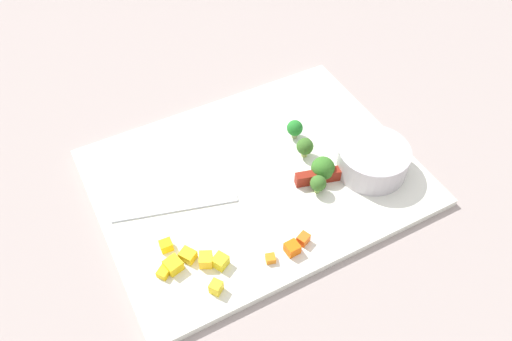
{
  "coord_description": "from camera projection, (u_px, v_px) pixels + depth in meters",
  "views": [
    {
      "loc": [
        0.24,
        0.45,
        0.6
      ],
      "look_at": [
        0.0,
        0.0,
        0.02
      ],
      "focal_mm": 35.53,
      "sensor_mm": 36.0,
      "label": 1
    }
  ],
  "objects": [
    {
      "name": "ground_plane",
      "position": [
        256.0,
        180.0,
        0.79
      ],
      "size": [
        4.0,
        4.0,
        0.0
      ],
      "primitive_type": "plane",
      "color": "#9F928D"
    },
    {
      "name": "cutting_board",
      "position": [
        256.0,
        177.0,
        0.79
      ],
      "size": [
        0.48,
        0.37,
        0.01
      ],
      "primitive_type": "cube",
      "color": "white",
      "rests_on": "ground_plane"
    },
    {
      "name": "prep_bowl",
      "position": [
        372.0,
        159.0,
        0.77
      ],
      "size": [
        0.11,
        0.11,
        0.04
      ],
      "primitive_type": "cylinder",
      "color": "#BEB8BE",
      "rests_on": "cutting_board"
    },
    {
      "name": "chef_knife",
      "position": [
        276.0,
        185.0,
        0.76
      ],
      "size": [
        0.35,
        0.11,
        0.02
      ],
      "rotation": [
        0.0,
        0.0,
        6.01
      ],
      "color": "silver",
      "rests_on": "cutting_board"
    },
    {
      "name": "carrot_dice_0",
      "position": [
        270.0,
        259.0,
        0.68
      ],
      "size": [
        0.02,
        0.02,
        0.01
      ],
      "primitive_type": "cube",
      "rotation": [
        0.0,
        0.0,
        1.27
      ],
      "color": "orange",
      "rests_on": "cutting_board"
    },
    {
      "name": "carrot_dice_1",
      "position": [
        301.0,
        240.0,
        0.69
      ],
      "size": [
        0.02,
        0.02,
        0.01
      ],
      "primitive_type": "cube",
      "rotation": [
        0.0,
        0.0,
        1.98
      ],
      "color": "orange",
      "rests_on": "cutting_board"
    },
    {
      "name": "carrot_dice_2",
      "position": [
        292.0,
        248.0,
        0.68
      ],
      "size": [
        0.02,
        0.02,
        0.02
      ],
      "primitive_type": "cube",
      "rotation": [
        0.0,
        0.0,
        0.06
      ],
      "color": "orange",
      "rests_on": "cutting_board"
    },
    {
      "name": "pepper_dice_0",
      "position": [
        164.0,
        273.0,
        0.66
      ],
      "size": [
        0.02,
        0.02,
        0.01
      ],
      "primitive_type": "cube",
      "rotation": [
        0.0,
        0.0,
        0.63
      ],
      "color": "yellow",
      "rests_on": "cutting_board"
    },
    {
      "name": "pepper_dice_1",
      "position": [
        206.0,
        260.0,
        0.67
      ],
      "size": [
        0.02,
        0.02,
        0.02
      ],
      "primitive_type": "cube",
      "rotation": [
        0.0,
        0.0,
        1.11
      ],
      "color": "yellow",
      "rests_on": "cutting_board"
    },
    {
      "name": "pepper_dice_2",
      "position": [
        216.0,
        287.0,
        0.64
      ],
      "size": [
        0.02,
        0.02,
        0.02
      ],
      "primitive_type": "cube",
      "rotation": [
        0.0,
        0.0,
        0.62
      ],
      "color": "yellow",
      "rests_on": "cutting_board"
    },
    {
      "name": "pepper_dice_3",
      "position": [
        166.0,
        245.0,
        0.69
      ],
      "size": [
        0.02,
        0.02,
        0.01
      ],
      "primitive_type": "cube",
      "rotation": [
        0.0,
        0.0,
        3.08
      ],
      "color": "yellow",
      "rests_on": "cutting_board"
    },
    {
      "name": "pepper_dice_4",
      "position": [
        173.0,
        265.0,
        0.67
      ],
      "size": [
        0.03,
        0.03,
        0.02
      ],
      "primitive_type": "cube",
      "rotation": [
        0.0,
        0.0,
        0.24
      ],
      "color": "yellow",
      "rests_on": "cutting_board"
    },
    {
      "name": "pepper_dice_5",
      "position": [
        220.0,
        261.0,
        0.67
      ],
      "size": [
        0.02,
        0.02,
        0.02
      ],
      "primitive_type": "cube",
      "rotation": [
        0.0,
        0.0,
        2.08
      ],
      "color": "yellow",
      "rests_on": "cutting_board"
    },
    {
      "name": "pepper_dice_6",
      "position": [
        188.0,
        255.0,
        0.68
      ],
      "size": [
        0.03,
        0.03,
        0.01
      ],
      "primitive_type": "cube",
      "rotation": [
        0.0,
        0.0,
        0.57
      ],
      "color": "yellow",
      "rests_on": "cutting_board"
    },
    {
      "name": "broccoli_floret_0",
      "position": [
        306.0,
        148.0,
        0.79
      ],
      "size": [
        0.03,
        0.03,
        0.03
      ],
      "color": "#97AC58",
      "rests_on": "cutting_board"
    },
    {
      "name": "broccoli_floret_1",
      "position": [
        323.0,
        168.0,
        0.76
      ],
      "size": [
        0.04,
        0.04,
        0.04
      ],
      "color": "#8BB65E",
      "rests_on": "cutting_board"
    },
    {
      "name": "broccoli_floret_2",
      "position": [
        318.0,
        184.0,
        0.75
      ],
      "size": [
        0.02,
        0.02,
        0.03
      ],
      "color": "#90BD5A",
      "rests_on": "cutting_board"
    },
    {
      "name": "broccoli_floret_3",
      "position": [
        295.0,
        128.0,
        0.82
      ],
      "size": [
        0.03,
        0.03,
        0.03
      ],
      "color": "#95AC6A",
      "rests_on": "cutting_board"
    }
  ]
}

